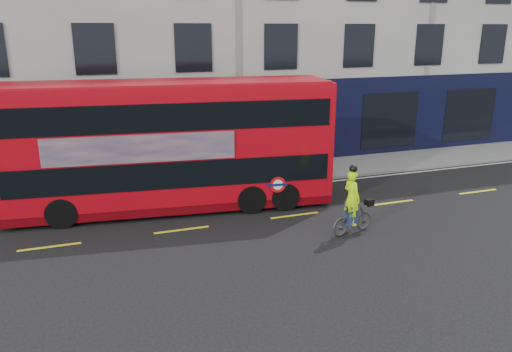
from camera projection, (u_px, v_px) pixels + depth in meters
name	position (u px, v px, depth m)	size (l,w,h in m)	color
ground	(313.00, 231.00, 16.11)	(120.00, 120.00, 0.00)	black
pavement	(250.00, 176.00, 21.98)	(60.00, 3.00, 0.12)	gray
kerb	(261.00, 185.00, 20.62)	(60.00, 0.12, 0.13)	gray
building_terrace	(209.00, 4.00, 25.70)	(50.00, 10.07, 15.00)	beige
road_edge_line	(263.00, 189.00, 20.37)	(58.00, 0.10, 0.01)	silver
lane_dashes	(295.00, 215.00, 17.47)	(58.00, 0.12, 0.01)	yellow
bus	(172.00, 145.00, 17.60)	(11.53, 3.84, 4.57)	#B70712
cyclist	(352.00, 210.00, 15.74)	(1.70, 0.84, 2.28)	#46484B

